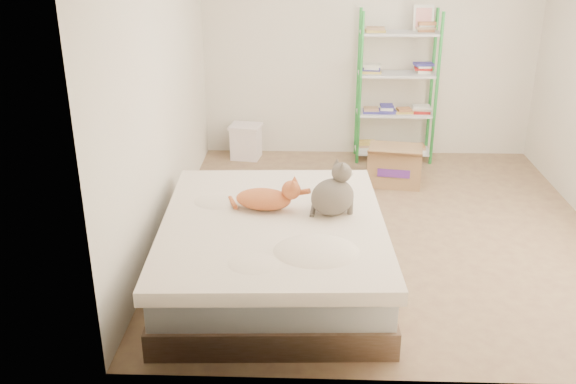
{
  "coord_description": "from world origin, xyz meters",
  "views": [
    {
      "loc": [
        -0.67,
        -5.25,
        2.56
      ],
      "look_at": [
        -0.83,
        -0.65,
        0.62
      ],
      "focal_mm": 40.0,
      "sensor_mm": 36.0,
      "label": 1
    }
  ],
  "objects_px": {
    "orange_cat": "(263,197)",
    "cardboard_box": "(395,165)",
    "grey_cat": "(333,189)",
    "bed": "(273,251)",
    "white_bin": "(246,141)",
    "shelf_unit": "(397,91)"
  },
  "relations": [
    {
      "from": "bed",
      "to": "white_bin",
      "type": "height_order",
      "value": "bed"
    },
    {
      "from": "grey_cat",
      "to": "orange_cat",
      "type": "bearing_deg",
      "value": 56.69
    },
    {
      "from": "white_bin",
      "to": "shelf_unit",
      "type": "bearing_deg",
      "value": 1.06
    },
    {
      "from": "bed",
      "to": "shelf_unit",
      "type": "distance_m",
      "value": 3.14
    },
    {
      "from": "grey_cat",
      "to": "white_bin",
      "type": "relative_size",
      "value": 1.02
    },
    {
      "from": "orange_cat",
      "to": "grey_cat",
      "type": "xyz_separation_m",
      "value": [
        0.52,
        -0.08,
        0.1
      ]
    },
    {
      "from": "grey_cat",
      "to": "white_bin",
      "type": "xyz_separation_m",
      "value": [
        -0.92,
        2.69,
        -0.52
      ]
    },
    {
      "from": "orange_cat",
      "to": "grey_cat",
      "type": "height_order",
      "value": "grey_cat"
    },
    {
      "from": "cardboard_box",
      "to": "white_bin",
      "type": "xyz_separation_m",
      "value": [
        -1.64,
        0.72,
        0.01
      ]
    },
    {
      "from": "orange_cat",
      "to": "shelf_unit",
      "type": "distance_m",
      "value": 2.96
    },
    {
      "from": "orange_cat",
      "to": "cardboard_box",
      "type": "height_order",
      "value": "orange_cat"
    },
    {
      "from": "orange_cat",
      "to": "cardboard_box",
      "type": "distance_m",
      "value": 2.31
    },
    {
      "from": "bed",
      "to": "grey_cat",
      "type": "height_order",
      "value": "grey_cat"
    },
    {
      "from": "grey_cat",
      "to": "white_bin",
      "type": "height_order",
      "value": "grey_cat"
    },
    {
      "from": "orange_cat",
      "to": "bed",
      "type": "bearing_deg",
      "value": -59.28
    },
    {
      "from": "orange_cat",
      "to": "cardboard_box",
      "type": "relative_size",
      "value": 0.82
    },
    {
      "from": "orange_cat",
      "to": "cardboard_box",
      "type": "bearing_deg",
      "value": 63.36
    },
    {
      "from": "bed",
      "to": "orange_cat",
      "type": "distance_m",
      "value": 0.42
    },
    {
      "from": "white_bin",
      "to": "cardboard_box",
      "type": "bearing_deg",
      "value": -23.75
    },
    {
      "from": "bed",
      "to": "cardboard_box",
      "type": "distance_m",
      "value": 2.38
    },
    {
      "from": "grey_cat",
      "to": "shelf_unit",
      "type": "height_order",
      "value": "shelf_unit"
    },
    {
      "from": "grey_cat",
      "to": "bed",
      "type": "bearing_deg",
      "value": 79.31
    }
  ]
}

